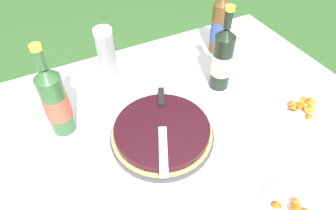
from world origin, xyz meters
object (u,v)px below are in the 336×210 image
Objects in this scene: berry_tart at (163,134)px; snack_plate_left at (303,108)px; cider_bottle_green at (55,101)px; snack_plate_near at (297,210)px; cup_stack at (107,54)px; juice_bottle_red at (222,59)px; cider_bottle_amber at (219,25)px; serving_knife at (162,120)px.

berry_tart is 1.75× the size of snack_plate_left.
snack_plate_near is at bearing -50.23° from cider_bottle_green.
juice_bottle_red is (0.38, -0.25, 0.02)m from cup_stack.
berry_tart is at bearing -141.80° from cider_bottle_amber.
serving_knife reaches higher than snack_plate_left.
juice_bottle_red is (0.61, -0.05, -0.00)m from cider_bottle_green.
cider_bottle_green is 0.80m from snack_plate_near.
berry_tart is 0.37m from juice_bottle_red.
cider_bottle_green is 1.71× the size of snack_plate_left.
cider_bottle_amber is (0.45, 0.36, 0.11)m from berry_tart.
berry_tart is at bearing 118.24° from snack_plate_near.
cup_stack is at bearing 138.16° from snack_plate_left.
cup_stack is 0.66× the size of cider_bottle_green.
cup_stack reaches higher than snack_plate_left.
snack_plate_left is at bearing -41.84° from cup_stack.
cider_bottle_green is 1.00× the size of cider_bottle_amber.
cider_bottle_amber is at bearing 38.20° from berry_tart.
cider_bottle_amber is (0.50, -0.04, 0.02)m from cup_stack.
berry_tart is 1.02× the size of cider_bottle_amber.
serving_knife is 0.48m from snack_plate_near.
cup_stack is 1.13× the size of snack_plate_left.
cider_bottle_amber is 1.72× the size of snack_plate_left.
cider_bottle_green is at bearing -95.61° from serving_knife.
serving_knife is 1.67× the size of snack_plate_near.
snack_plate_left is (0.51, -0.14, -0.05)m from serving_knife.
juice_bottle_red is at bearing -33.95° from cup_stack.
juice_bottle_red is (0.31, 0.12, 0.07)m from serving_knife.
berry_tart is 1.55× the size of cup_stack.
cider_bottle_green reaches higher than berry_tart.
serving_knife is 0.54m from snack_plate_left.
juice_bottle_red reaches higher than cup_stack.
cup_stack reaches higher than serving_knife.
cider_bottle_green reaches higher than juice_bottle_red.
berry_tart is 1.68× the size of snack_plate_near.
serving_knife reaches higher than berry_tart.
cup_stack is 0.66× the size of juice_bottle_red.
cup_stack is at bearing -146.06° from serving_knife.
juice_bottle_red is at bearing 135.69° from serving_knife.
snack_plate_near is at bearing -61.76° from berry_tart.
juice_bottle_red reaches higher than serving_knife.
snack_plate_near is at bearing -107.29° from cider_bottle_amber.
juice_bottle_red reaches higher than snack_plate_near.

